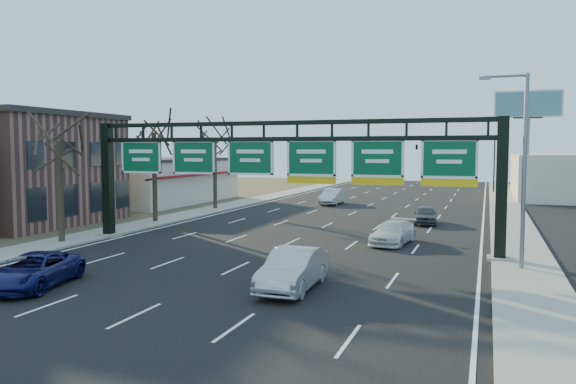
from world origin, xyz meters
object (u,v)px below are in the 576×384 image
at_px(car_silver_sedan, 293,269).
at_px(sign_gantry, 283,166).
at_px(car_white_wagon, 393,233).
at_px(car_blue_suv, 34,271).

bearing_deg(car_silver_sedan, sign_gantry, 111.26).
bearing_deg(car_white_wagon, sign_gantry, -141.99).
xyz_separation_m(sign_gantry, car_silver_sedan, (3.66, -8.85, -3.82)).
distance_m(car_silver_sedan, car_white_wagon, 12.39).
bearing_deg(car_silver_sedan, car_white_wagon, 79.32).
relative_size(sign_gantry, car_silver_sedan, 5.03).
height_order(car_blue_suv, car_white_wagon, car_blue_suv).
distance_m(car_blue_suv, car_silver_sedan, 10.49).
xyz_separation_m(sign_gantry, car_white_wagon, (5.70, 3.37, -3.96)).
height_order(car_silver_sedan, car_white_wagon, car_silver_sedan).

